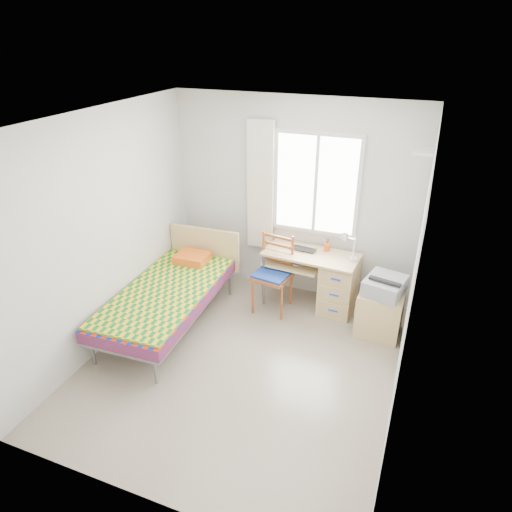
{
  "coord_description": "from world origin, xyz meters",
  "views": [
    {
      "loc": [
        1.58,
        -3.6,
        3.32
      ],
      "look_at": [
        -0.04,
        0.55,
        1.05
      ],
      "focal_mm": 32.0,
      "sensor_mm": 36.0,
      "label": 1
    }
  ],
  "objects_px": {
    "cabinet": "(379,313)",
    "printer": "(385,285)",
    "desk": "(334,281)",
    "chair": "(274,269)",
    "bed": "(171,292)"
  },
  "relations": [
    {
      "from": "cabinet",
      "to": "printer",
      "type": "xyz_separation_m",
      "value": [
        0.02,
        0.01,
        0.38
      ]
    },
    {
      "from": "desk",
      "to": "chair",
      "type": "bearing_deg",
      "value": -157.67
    },
    {
      "from": "desk",
      "to": "cabinet",
      "type": "distance_m",
      "value": 0.72
    },
    {
      "from": "bed",
      "to": "chair",
      "type": "bearing_deg",
      "value": 34.88
    },
    {
      "from": "cabinet",
      "to": "printer",
      "type": "distance_m",
      "value": 0.38
    },
    {
      "from": "bed",
      "to": "printer",
      "type": "height_order",
      "value": "bed"
    },
    {
      "from": "bed",
      "to": "desk",
      "type": "relative_size",
      "value": 1.73
    },
    {
      "from": "desk",
      "to": "cabinet",
      "type": "bearing_deg",
      "value": -22.94
    },
    {
      "from": "desk",
      "to": "printer",
      "type": "xyz_separation_m",
      "value": [
        0.65,
        -0.31,
        0.25
      ]
    },
    {
      "from": "bed",
      "to": "desk",
      "type": "xyz_separation_m",
      "value": [
        1.77,
        1.03,
        -0.03
      ]
    },
    {
      "from": "bed",
      "to": "chair",
      "type": "distance_m",
      "value": 1.32
    },
    {
      "from": "chair",
      "to": "cabinet",
      "type": "xyz_separation_m",
      "value": [
        1.35,
        -0.08,
        -0.28
      ]
    },
    {
      "from": "printer",
      "to": "desk",
      "type": "bearing_deg",
      "value": 167.2
    },
    {
      "from": "desk",
      "to": "cabinet",
      "type": "relative_size",
      "value": 2.22
    },
    {
      "from": "desk",
      "to": "printer",
      "type": "relative_size",
      "value": 2.23
    }
  ]
}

